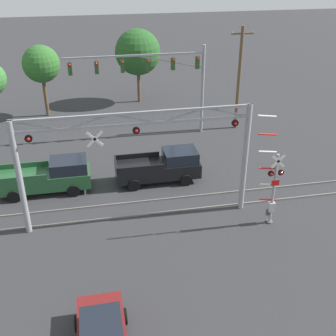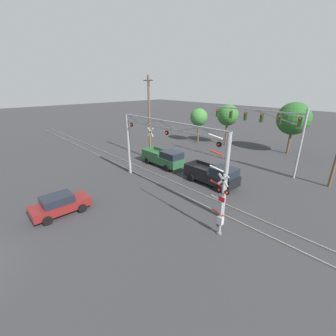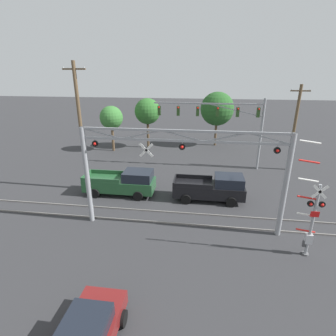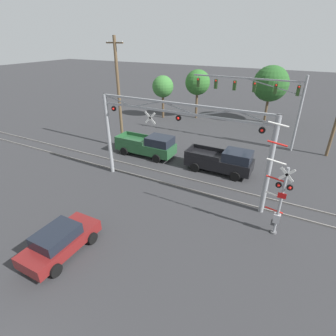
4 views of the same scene
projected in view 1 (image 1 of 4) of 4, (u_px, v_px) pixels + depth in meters
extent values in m
cube|color=gray|center=(139.00, 215.00, 24.38)|extent=(80.00, 0.08, 0.10)
cube|color=gray|center=(136.00, 202.00, 25.63)|extent=(80.00, 0.08, 0.10)
cylinder|color=gray|center=(20.00, 179.00, 21.60)|extent=(0.32, 0.32, 6.47)
cylinder|color=gray|center=(245.00, 159.00, 23.72)|extent=(0.32, 0.32, 6.47)
cube|color=gray|center=(136.00, 124.00, 21.46)|extent=(12.52, 0.14, 0.14)
cube|color=gray|center=(136.00, 113.00, 21.19)|extent=(12.52, 0.14, 0.14)
cube|color=gray|center=(36.00, 126.00, 20.48)|extent=(2.46, 0.08, 0.66)
cube|color=gray|center=(87.00, 122.00, 20.90)|extent=(2.46, 0.08, 0.66)
cube|color=gray|center=(136.00, 119.00, 21.33)|extent=(2.46, 0.08, 0.66)
cube|color=gray|center=(183.00, 115.00, 21.75)|extent=(2.46, 0.08, 0.66)
cube|color=gray|center=(228.00, 112.00, 22.18)|extent=(2.46, 0.08, 0.66)
cylinder|color=black|center=(28.00, 139.00, 20.70)|extent=(0.38, 0.10, 0.38)
sphere|color=red|center=(28.00, 139.00, 20.64)|extent=(0.18, 0.18, 0.18)
cylinder|color=gray|center=(28.00, 134.00, 20.59)|extent=(0.04, 0.04, 0.10)
cylinder|color=black|center=(136.00, 130.00, 21.63)|extent=(0.38, 0.10, 0.38)
sphere|color=red|center=(136.00, 131.00, 21.57)|extent=(0.18, 0.18, 0.18)
cylinder|color=gray|center=(136.00, 126.00, 21.52)|extent=(0.04, 0.04, 0.10)
cylinder|color=black|center=(235.00, 123.00, 22.56)|extent=(0.38, 0.10, 0.38)
sphere|color=red|center=(235.00, 123.00, 22.50)|extent=(0.18, 0.18, 0.18)
cylinder|color=gray|center=(235.00, 119.00, 22.45)|extent=(0.04, 0.04, 0.10)
cube|color=white|center=(95.00, 139.00, 21.29)|extent=(0.88, 0.03, 0.88)
cube|color=white|center=(95.00, 139.00, 21.29)|extent=(0.88, 0.03, 0.88)
cylinder|color=black|center=(95.00, 139.00, 21.27)|extent=(0.04, 0.04, 0.02)
cylinder|color=gray|center=(274.00, 190.00, 22.84)|extent=(0.16, 0.16, 4.27)
cylinder|color=#59595B|center=(269.00, 222.00, 23.80)|extent=(0.35, 0.35, 0.10)
cube|color=white|center=(278.00, 161.00, 21.91)|extent=(0.78, 0.03, 0.78)
cube|color=white|center=(278.00, 161.00, 21.91)|extent=(0.78, 0.03, 0.78)
cylinder|color=black|center=(279.00, 162.00, 21.89)|extent=(0.04, 0.04, 0.02)
cylinder|color=black|center=(271.00, 173.00, 22.31)|extent=(0.32, 0.09, 0.32)
sphere|color=red|center=(271.00, 174.00, 22.26)|extent=(0.16, 0.16, 0.16)
cylinder|color=black|center=(281.00, 173.00, 22.40)|extent=(0.32, 0.09, 0.32)
sphere|color=red|center=(281.00, 173.00, 22.35)|extent=(0.16, 0.16, 0.16)
cube|color=gray|center=(276.00, 173.00, 22.36)|extent=(0.64, 0.06, 0.06)
cube|color=red|center=(275.00, 183.00, 22.52)|extent=(0.44, 0.02, 0.32)
cube|color=#B2B2B7|center=(271.00, 207.00, 23.34)|extent=(0.36, 0.28, 0.56)
cylinder|color=red|center=(268.00, 200.00, 23.07)|extent=(0.99, 0.09, 0.22)
cylinder|color=white|center=(268.00, 184.00, 22.59)|extent=(0.99, 0.09, 0.22)
cylinder|color=red|center=(268.00, 168.00, 22.12)|extent=(0.99, 0.09, 0.22)
cylinder|color=white|center=(267.00, 152.00, 21.64)|extent=(0.99, 0.09, 0.22)
cylinder|color=red|center=(267.00, 134.00, 21.16)|extent=(0.99, 0.09, 0.22)
cylinder|color=white|center=(267.00, 116.00, 20.69)|extent=(0.99, 0.09, 0.22)
cube|color=#3F3F42|center=(268.00, 212.00, 23.48)|extent=(0.24, 0.12, 0.36)
cylinder|color=gray|center=(202.00, 90.00, 34.05)|extent=(0.24, 0.24, 7.20)
cube|color=gray|center=(135.00, 56.00, 31.73)|extent=(10.79, 0.14, 0.14)
cube|color=gray|center=(170.00, 62.00, 32.47)|extent=(5.41, 0.08, 1.28)
cylinder|color=gray|center=(69.00, 61.00, 30.95)|extent=(0.04, 0.04, 0.30)
cube|color=#28471E|center=(70.00, 69.00, 31.23)|extent=(0.30, 0.26, 0.94)
sphere|color=red|center=(69.00, 65.00, 30.93)|extent=(0.18, 0.18, 0.18)
cylinder|color=gray|center=(96.00, 59.00, 31.29)|extent=(0.04, 0.04, 0.30)
cube|color=#28471E|center=(97.00, 68.00, 31.57)|extent=(0.30, 0.26, 0.94)
sphere|color=red|center=(96.00, 64.00, 31.27)|extent=(0.18, 0.18, 0.18)
cylinder|color=gray|center=(122.00, 58.00, 31.63)|extent=(0.04, 0.04, 0.30)
cube|color=#28471E|center=(123.00, 66.00, 31.91)|extent=(0.30, 0.26, 0.94)
sphere|color=red|center=(123.00, 62.00, 31.61)|extent=(0.18, 0.18, 0.18)
cylinder|color=gray|center=(148.00, 57.00, 31.97)|extent=(0.04, 0.04, 0.30)
cube|color=#28471E|center=(148.00, 65.00, 32.25)|extent=(0.30, 0.26, 0.94)
sphere|color=red|center=(148.00, 61.00, 31.95)|extent=(0.18, 0.18, 0.18)
cylinder|color=gray|center=(173.00, 56.00, 32.31)|extent=(0.04, 0.04, 0.30)
cube|color=#28471E|center=(173.00, 64.00, 32.59)|extent=(0.30, 0.26, 0.94)
sphere|color=red|center=(173.00, 60.00, 32.29)|extent=(0.18, 0.18, 0.18)
cylinder|color=gray|center=(198.00, 55.00, 32.65)|extent=(0.04, 0.04, 0.30)
cube|color=#28471E|center=(197.00, 63.00, 32.93)|extent=(0.30, 0.26, 0.94)
sphere|color=red|center=(198.00, 59.00, 32.63)|extent=(0.18, 0.18, 0.18)
cube|color=black|center=(158.00, 169.00, 27.72)|extent=(5.50, 1.99, 0.94)
cube|color=black|center=(180.00, 156.00, 27.59)|extent=(2.16, 1.83, 0.76)
cube|color=black|center=(142.00, 169.00, 26.39)|extent=(2.93, 0.08, 0.34)
cube|color=black|center=(138.00, 156.00, 28.05)|extent=(2.93, 0.08, 0.34)
cube|color=black|center=(116.00, 164.00, 26.96)|extent=(0.10, 1.91, 0.34)
cylinder|color=black|center=(186.00, 180.00, 27.36)|extent=(0.78, 0.24, 0.78)
cylinder|color=black|center=(179.00, 166.00, 29.11)|extent=(0.78, 0.24, 0.78)
cylinder|color=black|center=(134.00, 185.00, 26.77)|extent=(0.78, 0.24, 0.78)
cylinder|color=black|center=(130.00, 171.00, 28.52)|extent=(0.78, 0.24, 0.78)
cube|color=#23512D|center=(44.00, 179.00, 26.50)|extent=(5.76, 1.99, 0.94)
cube|color=black|center=(69.00, 165.00, 26.39)|extent=(2.27, 1.83, 0.76)
cube|color=#23512D|center=(20.00, 179.00, 25.16)|extent=(3.09, 0.08, 0.34)
cube|color=#23512D|center=(24.00, 165.00, 26.82)|extent=(3.09, 0.08, 0.34)
cylinder|color=black|center=(74.00, 191.00, 26.16)|extent=(0.78, 0.24, 0.78)
cylinder|color=black|center=(74.00, 176.00, 27.90)|extent=(0.78, 0.24, 0.78)
cylinder|color=black|center=(14.00, 197.00, 25.54)|extent=(0.78, 0.24, 0.78)
cylinder|color=black|center=(18.00, 181.00, 27.29)|extent=(0.78, 0.24, 0.78)
cube|color=black|center=(101.00, 332.00, 15.47)|extent=(1.56, 2.17, 0.58)
cylinder|color=black|center=(78.00, 323.00, 16.98)|extent=(0.24, 0.67, 0.67)
cylinder|color=black|center=(124.00, 316.00, 17.30)|extent=(0.24, 0.67, 0.67)
cylinder|color=brown|center=(239.00, 79.00, 34.51)|extent=(0.28, 0.28, 8.47)
cube|color=brown|center=(243.00, 34.00, 32.83)|extent=(1.80, 0.12, 0.12)
cylinder|color=silver|center=(233.00, 33.00, 32.64)|extent=(0.08, 0.08, 0.12)
cylinder|color=silver|center=(253.00, 32.00, 32.92)|extent=(0.08, 0.08, 0.12)
cylinder|color=brown|center=(46.00, 96.00, 38.28)|extent=(0.32, 0.32, 3.63)
sphere|color=#2D6628|center=(41.00, 64.00, 36.91)|extent=(3.27, 3.27, 3.27)
cylinder|color=brown|center=(139.00, 85.00, 41.90)|extent=(0.32, 0.32, 3.40)
sphere|color=#265623|center=(138.00, 52.00, 40.41)|extent=(4.38, 4.38, 4.38)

